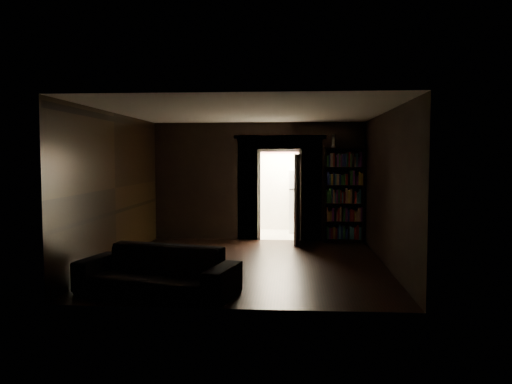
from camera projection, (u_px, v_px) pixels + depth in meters
The scene contains 9 objects.
ground at pixel (248, 264), 9.24m from camera, with size 5.50×5.50×0.00m, color black.
room_walls at pixel (252, 172), 10.19m from camera, with size 5.02×5.61×2.84m.
kitchen_alcove at pixel (280, 187), 12.97m from camera, with size 2.20×1.80×2.60m.
sofa at pixel (157, 263), 7.20m from camera, with size 2.31×1.00×0.89m, color black.
bookshelf at pixel (344, 195), 11.59m from camera, with size 0.90×0.32×2.20m, color black.
refrigerator at pixel (303, 201), 13.19m from camera, with size 0.74×0.68×1.65m, color white.
door at pixel (297, 199), 11.40m from camera, with size 0.85×0.05×2.05m, color silver.
figurine at pixel (333, 141), 11.55m from camera, with size 0.10×0.10×0.31m, color silver.
bottles at pixel (306, 164), 13.08m from camera, with size 0.70×0.09×0.28m, color black.
Camera 1 is at (0.80, -9.09, 1.98)m, focal length 35.00 mm.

